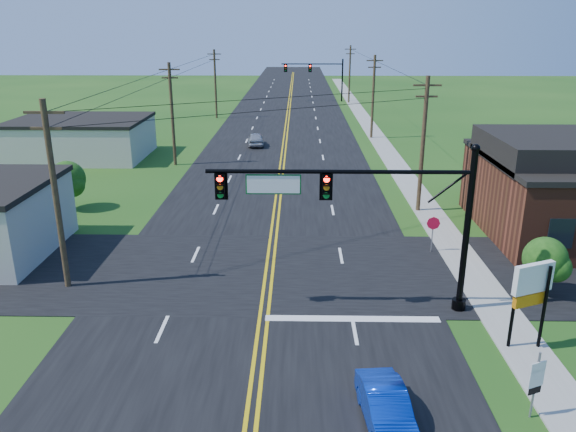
{
  "coord_description": "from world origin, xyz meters",
  "views": [
    {
      "loc": [
        1.62,
        -14.45,
        12.02
      ],
      "look_at": [
        1.17,
        10.0,
        3.68
      ],
      "focal_mm": 35.0,
      "sensor_mm": 36.0,
      "label": 1
    }
  ],
  "objects_px": {
    "blue_car": "(386,410)",
    "signal_mast_main": "(362,208)",
    "stop_sign": "(433,227)",
    "route_sign": "(536,380)",
    "signal_mast_far": "(316,73)"
  },
  "relations": [
    {
      "from": "signal_mast_far",
      "to": "stop_sign",
      "type": "bearing_deg",
      "value": -85.94
    },
    {
      "from": "signal_mast_main",
      "to": "blue_car",
      "type": "relative_size",
      "value": 3.02
    },
    {
      "from": "stop_sign",
      "to": "signal_mast_main",
      "type": "bearing_deg",
      "value": -121.62
    },
    {
      "from": "blue_car",
      "to": "stop_sign",
      "type": "bearing_deg",
      "value": 66.32
    },
    {
      "from": "blue_car",
      "to": "route_sign",
      "type": "bearing_deg",
      "value": 0.22
    },
    {
      "from": "signal_mast_main",
      "to": "blue_car",
      "type": "bearing_deg",
      "value": -89.35
    },
    {
      "from": "stop_sign",
      "to": "blue_car",
      "type": "bearing_deg",
      "value": -104.12
    },
    {
      "from": "blue_car",
      "to": "signal_mast_main",
      "type": "bearing_deg",
      "value": 84.81
    },
    {
      "from": "signal_mast_far",
      "to": "route_sign",
      "type": "distance_m",
      "value": 79.46
    },
    {
      "from": "signal_mast_far",
      "to": "blue_car",
      "type": "xyz_separation_m",
      "value": [
        -0.01,
        -79.76,
        -3.93
      ]
    },
    {
      "from": "signal_mast_main",
      "to": "signal_mast_far",
      "type": "bearing_deg",
      "value": 89.92
    },
    {
      "from": "route_sign",
      "to": "stop_sign",
      "type": "height_order",
      "value": "route_sign"
    },
    {
      "from": "route_sign",
      "to": "signal_mast_main",
      "type": "bearing_deg",
      "value": 99.82
    },
    {
      "from": "signal_mast_main",
      "to": "route_sign",
      "type": "relative_size",
      "value": 4.69
    },
    {
      "from": "blue_car",
      "to": "route_sign",
      "type": "distance_m",
      "value": 4.83
    }
  ]
}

